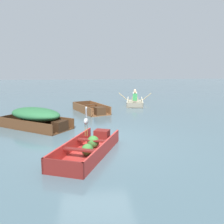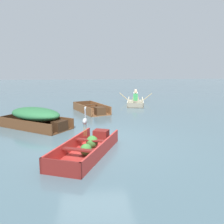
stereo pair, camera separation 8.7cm
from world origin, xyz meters
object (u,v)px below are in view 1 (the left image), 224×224
dinghy_red_foreground (89,148)px  skiff_dark_varnish_mid_moored (36,116)px  rowboat_cream_with_crew (135,101)px  heron_on_dinghy (86,120)px  skiff_wooden_brown_near_moored (92,110)px

dinghy_red_foreground → skiff_dark_varnish_mid_moored: 3.76m
skiff_dark_varnish_mid_moored → rowboat_cream_with_crew: bearing=48.9°
rowboat_cream_with_crew → skiff_dark_varnish_mid_moored: bearing=-131.1°
skiff_dark_varnish_mid_moored → heron_on_dinghy: 3.42m
skiff_wooden_brown_near_moored → heron_on_dinghy: 6.01m
dinghy_red_foreground → heron_on_dinghy: 0.80m
dinghy_red_foreground → heron_on_dinghy: size_ratio=3.69×
dinghy_red_foreground → skiff_wooden_brown_near_moored: (0.27, 6.32, 0.00)m
dinghy_red_foreground → rowboat_cream_with_crew: rowboat_cream_with_crew is taller
dinghy_red_foreground → rowboat_cream_with_crew: (3.15, 9.08, 0.03)m
skiff_wooden_brown_near_moored → heron_on_dinghy: (-0.35, -5.96, 0.71)m
skiff_dark_varnish_mid_moored → rowboat_cream_with_crew: (5.17, 5.92, -0.29)m
skiff_wooden_brown_near_moored → rowboat_cream_with_crew: 3.99m
skiff_wooden_brown_near_moored → dinghy_red_foreground: bearing=-92.5°
skiff_wooden_brown_near_moored → rowboat_cream_with_crew: rowboat_cream_with_crew is taller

